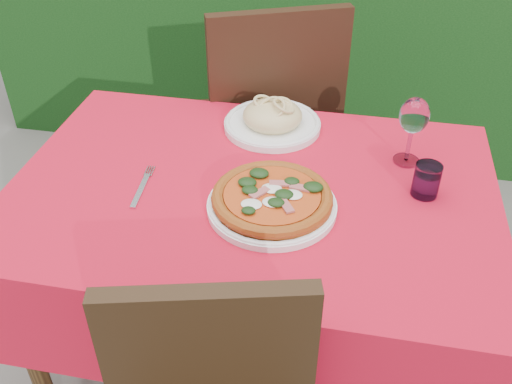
% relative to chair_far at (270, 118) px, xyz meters
% --- Properties ---
extents(ground, '(60.00, 60.00, 0.00)m').
position_rel_chair_far_xyz_m(ground, '(0.06, -0.64, -0.59)').
color(ground, '#615D58').
rests_on(ground, ground).
extents(dining_table, '(1.26, 0.86, 0.75)m').
position_rel_chair_far_xyz_m(dining_table, '(0.06, -0.64, 0.01)').
color(dining_table, '#4A3217').
rests_on(dining_table, ground).
extents(chair_far, '(0.61, 0.61, 1.03)m').
position_rel_chair_far_xyz_m(chair_far, '(0.00, 0.00, 0.00)').
color(chair_far, black).
rests_on(chair_far, ground).
extents(pizza_plate, '(0.36, 0.36, 0.06)m').
position_rel_chair_far_xyz_m(pizza_plate, '(0.13, -0.72, 0.19)').
color(pizza_plate, white).
rests_on(pizza_plate, dining_table).
extents(pasta_plate, '(0.29, 0.29, 0.08)m').
position_rel_chair_far_xyz_m(pasta_plate, '(0.06, -0.34, 0.19)').
color(pasta_plate, white).
rests_on(pasta_plate, dining_table).
extents(water_glass, '(0.07, 0.07, 0.09)m').
position_rel_chair_far_xyz_m(water_glass, '(0.50, -0.59, 0.20)').
color(water_glass, silver).
rests_on(water_glass, dining_table).
extents(wine_glass, '(0.08, 0.08, 0.19)m').
position_rel_chair_far_xyz_m(wine_glass, '(0.46, -0.44, 0.30)').
color(wine_glass, white).
rests_on(wine_glass, dining_table).
extents(fork, '(0.04, 0.20, 0.01)m').
position_rel_chair_far_xyz_m(fork, '(-0.21, -0.72, 0.16)').
color(fork, silver).
rests_on(fork, dining_table).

